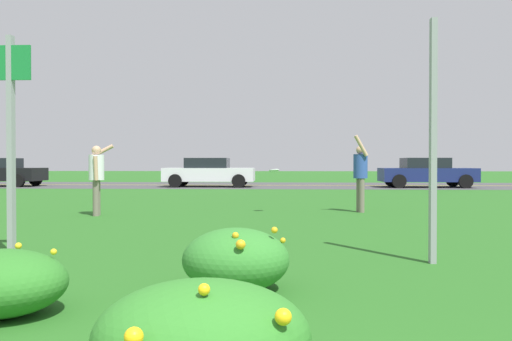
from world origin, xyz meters
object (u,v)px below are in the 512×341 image
object	(u,v)px
sign_post_by_roadside	(433,141)
frisbee_white	(274,170)
car_white_center_left	(209,172)
person_catcher_blue_shirt	(360,172)
person_thrower_white_shirt	(97,174)
car_navy_center_right	(426,172)
sign_post_near_path	(10,124)

from	to	relation	value
sign_post_by_roadside	frisbee_white	bearing A→B (deg)	108.44
frisbee_white	car_white_center_left	size ratio (longest dim) A/B	0.06
person_catcher_blue_shirt	sign_post_by_roadside	bearing A→B (deg)	-90.94
person_thrower_white_shirt	person_catcher_blue_shirt	world-z (taller)	person_catcher_blue_shirt
car_white_center_left	car_navy_center_right	distance (m)	10.77
person_catcher_blue_shirt	car_white_center_left	bearing A→B (deg)	113.73
sign_post_near_path	person_thrower_white_shirt	distance (m)	5.07
sign_post_by_roadside	car_navy_center_right	xyz separation A→B (m)	(5.28, 18.99, -0.72)
car_navy_center_right	person_thrower_white_shirt	bearing A→B (deg)	-129.12
sign_post_by_roadside	frisbee_white	world-z (taller)	sign_post_by_roadside
car_navy_center_right	person_catcher_blue_shirt	bearing A→B (deg)	-112.12
car_navy_center_right	sign_post_by_roadside	bearing A→B (deg)	-105.53
sign_post_by_roadside	person_catcher_blue_shirt	distance (m)	6.28
sign_post_by_roadside	car_white_center_left	distance (m)	19.78
sign_post_near_path	person_catcher_blue_shirt	world-z (taller)	sign_post_near_path
car_navy_center_right	sign_post_near_path	bearing A→B (deg)	-119.21
sign_post_by_roadside	car_white_center_left	size ratio (longest dim) A/B	0.65
sign_post_by_roadside	frisbee_white	xyz separation A→B (m)	(-2.00, 6.00, -0.44)
sign_post_near_path	car_white_center_left	xyz separation A→B (m)	(-0.23, 18.84, -0.96)
person_thrower_white_shirt	frisbee_white	size ratio (longest dim) A/B	6.36
person_thrower_white_shirt	car_navy_center_right	size ratio (longest dim) A/B	0.36
sign_post_near_path	frisbee_white	size ratio (longest dim) A/B	10.95
frisbee_white	car_navy_center_right	size ratio (longest dim) A/B	0.06
person_catcher_blue_shirt	car_navy_center_right	distance (m)	13.74
person_catcher_blue_shirt	car_white_center_left	xyz separation A→B (m)	(-5.59, 12.73, -0.24)
frisbee_white	sign_post_by_roadside	bearing A→B (deg)	-71.56
person_thrower_white_shirt	frisbee_white	xyz separation A→B (m)	(4.01, 0.89, 0.07)
person_thrower_white_shirt	car_navy_center_right	bearing A→B (deg)	50.88
sign_post_near_path	sign_post_by_roadside	size ratio (longest dim) A/B	0.97
frisbee_white	car_white_center_left	world-z (taller)	car_white_center_left
sign_post_by_roadside	car_navy_center_right	world-z (taller)	sign_post_by_roadside
sign_post_by_roadside	frisbee_white	distance (m)	6.34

